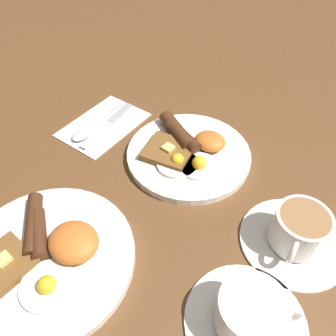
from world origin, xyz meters
TOP-DOWN VIEW (x-y plane):
  - ground_plane at (0.00, 0.00)m, footprint 3.00×3.00m
  - breakfast_plate_near at (0.00, -0.00)m, footprint 0.24×0.24m
  - breakfast_plate_far at (0.06, 0.31)m, footprint 0.27×0.27m
  - teacup_near at (-0.24, 0.07)m, footprint 0.17×0.17m
  - teacup_far at (-0.23, 0.23)m, footprint 0.16×0.16m
  - napkin at (0.21, 0.02)m, footprint 0.13×0.19m
  - knife at (0.20, 0.01)m, footprint 0.03×0.17m
  - spoon at (0.22, 0.06)m, footprint 0.03×0.16m

SIDE VIEW (x-z plane):
  - ground_plane at x=0.00m, z-range 0.00..0.00m
  - napkin at x=0.21m, z-range 0.00..0.01m
  - knife at x=0.20m, z-range 0.00..0.01m
  - spoon at x=0.22m, z-range 0.00..0.01m
  - breakfast_plate_far at x=0.06m, z-range -0.01..0.04m
  - breakfast_plate_near at x=0.00m, z-range -0.01..0.04m
  - teacup_far at x=-0.23m, z-range -0.01..0.06m
  - teacup_near at x=-0.24m, z-range -0.01..0.06m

